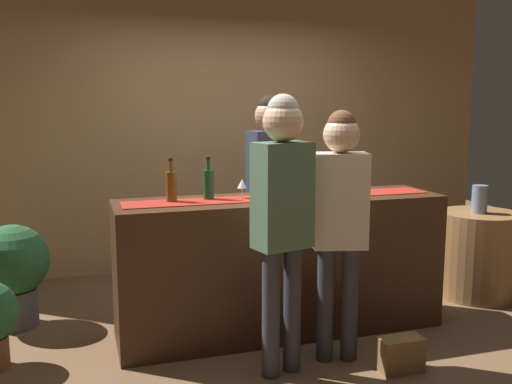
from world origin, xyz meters
name	(u,v)px	position (x,y,z in m)	size (l,w,h in m)	color
ground_plane	(280,330)	(0.00, 0.00, 0.00)	(10.00, 10.00, 0.00)	brown
back_wall	(218,125)	(0.00, 1.90, 1.45)	(6.00, 0.12, 2.90)	tan
bar_counter	(281,265)	(0.00, 0.00, 0.50)	(2.37, 0.60, 1.00)	#3D2314
counter_runner_cloth	(281,197)	(0.00, 0.00, 1.00)	(2.26, 0.28, 0.01)	maroon
wine_bottle_green	(209,184)	(-0.52, 0.07, 1.11)	(0.07, 0.07, 0.30)	#194723
wine_bottle_clear	(277,183)	(-0.04, -0.03, 1.11)	(0.07, 0.07, 0.30)	#B2C6C1
wine_bottle_amber	(171,186)	(-0.78, 0.05, 1.11)	(0.07, 0.07, 0.30)	brown
wine_glass_near_customer	(317,182)	(0.26, -0.03, 1.11)	(0.07, 0.07, 0.14)	silver
wine_glass_mid_counter	(298,183)	(0.11, -0.04, 1.11)	(0.07, 0.07, 0.14)	silver
wine_glass_far_end	(242,184)	(-0.29, 0.03, 1.11)	(0.07, 0.07, 0.14)	silver
bartender	(269,177)	(0.11, 0.58, 1.08)	(0.37, 0.27, 1.73)	#26262B
customer_sipping	(340,210)	(0.18, -0.57, 1.00)	(0.38, 0.28, 1.63)	#33333D
customer_browsing	(282,204)	(-0.23, -0.64, 1.08)	(0.38, 0.28, 1.73)	#33333D
round_side_table	(479,254)	(1.91, 0.21, 0.37)	(0.68, 0.68, 0.74)	olive
vase_on_side_table	(480,199)	(1.87, 0.20, 0.86)	(0.13, 0.13, 0.24)	slate
potted_plant_tall	(13,268)	(-1.89, 0.67, 0.45)	(0.53, 0.53, 0.78)	#4C4C51
handbag	(401,354)	(0.50, -0.85, 0.11)	(0.28, 0.14, 0.22)	olive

